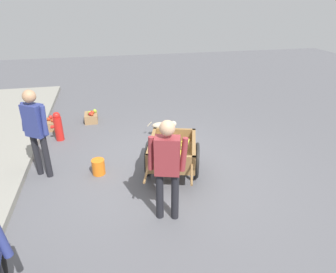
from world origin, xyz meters
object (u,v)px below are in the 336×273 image
mixed_fruit_crate (91,117)px  fruit_cart (172,154)px  dog (163,126)px  vendor_person (167,163)px  plastic_bucket (98,167)px  apple_crate (52,124)px  fire_hydrant (58,126)px  bystander_person (36,127)px

mixed_fruit_crate → fruit_cart: bearing=-152.9°
dog → mixed_fruit_crate: bearing=52.0°
vendor_person → plastic_bucket: bearing=34.8°
fruit_cart → plastic_bucket: fruit_cart is taller
plastic_bucket → apple_crate: size_ratio=0.65×
apple_crate → mixed_fruit_crate: size_ratio=1.00×
fruit_cart → vendor_person: bearing=163.4°
fire_hydrant → plastic_bucket: 1.85m
mixed_fruit_crate → dog: bearing=-128.0°
fruit_cart → mixed_fruit_crate: bearing=27.1°
dog → apple_crate: (1.03, 2.58, -0.15)m
fruit_cart → vendor_person: (-1.09, 0.33, 0.48)m
dog → plastic_bucket: bearing=131.2°
dog → fire_hydrant: size_ratio=0.98×
fruit_cart → apple_crate: 3.60m
vendor_person → fire_hydrant: (3.05, 1.84, -0.59)m
fruit_cart → dog: bearing=-5.7°
vendor_person → plastic_bucket: 1.89m
fruit_cart → fire_hydrant: bearing=48.0°
plastic_bucket → mixed_fruit_crate: (2.57, 0.17, -0.01)m
vendor_person → dog: (2.71, -0.49, -0.65)m
fruit_cart → bystander_person: bearing=77.8°
dog → bystander_person: bearing=114.7°
dog → bystander_person: bystander_person is taller
fruit_cart → fire_hydrant: 2.92m
vendor_person → dog: bearing=-10.2°
vendor_person → mixed_fruit_crate: vendor_person is taller
vendor_person → dog: 2.82m
dog → plastic_bucket: dog is taller
plastic_bucket → bystander_person: (0.17, 0.96, 0.82)m
dog → plastic_bucket: 1.96m
fruit_cart → plastic_bucket: bearing=76.1°
vendor_person → bystander_person: size_ratio=0.96×
plastic_bucket → apple_crate: bearing=25.5°
vendor_person → apple_crate: size_ratio=3.52×
vendor_person → plastic_bucket: (1.42, 0.99, -0.78)m
vendor_person → bystander_person: (1.59, 1.95, 0.04)m
fire_hydrant → mixed_fruit_crate: bearing=-36.0°
apple_crate → fire_hydrant: bearing=-160.1°
dog → plastic_bucket: size_ratio=2.27×
bystander_person → mixed_fruit_crate: bearing=-18.2°
apple_crate → dog: bearing=-111.8°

